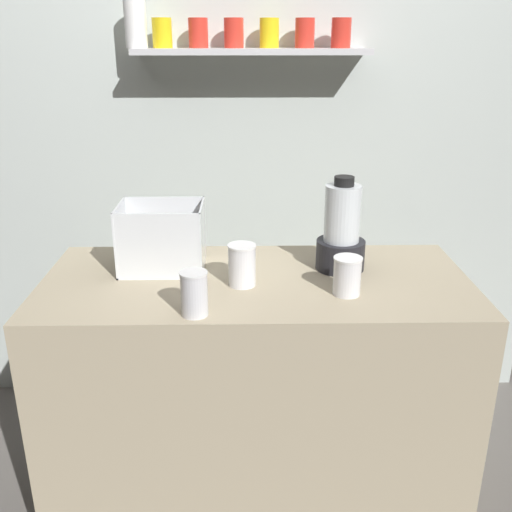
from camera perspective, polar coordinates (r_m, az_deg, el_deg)
ground_plane at (r=2.40m, az=0.00°, el=-22.46°), size 8.00×8.00×0.00m
counter at (r=2.12m, az=0.00°, el=-13.55°), size 1.40×0.64×0.90m
back_wall_unit at (r=2.54m, az=-0.37°, el=12.18°), size 2.60×0.24×2.50m
carrot_display_bin at (r=1.99m, az=-9.26°, el=0.65°), size 0.28×0.21×0.22m
blender_pitcher at (r=1.96m, az=8.40°, el=2.23°), size 0.16×0.16×0.32m
juice_cup_carrot_far_left at (r=1.65m, az=-6.09°, el=-3.90°), size 0.08×0.08×0.13m
juice_cup_mango_left at (r=1.83m, az=-1.38°, el=-1.16°), size 0.09×0.09×0.14m
juice_cup_orange_middle at (r=1.79m, az=8.94°, el=-2.18°), size 0.09×0.09×0.12m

